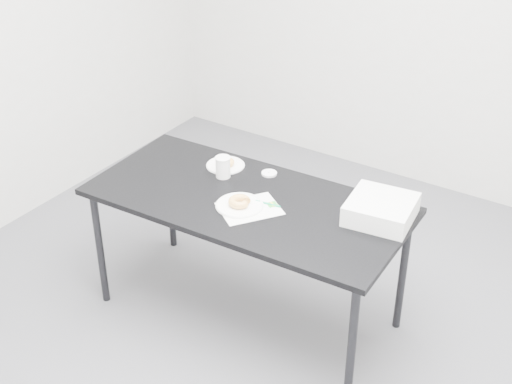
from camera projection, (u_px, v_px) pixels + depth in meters
The scene contains 13 objects.
floor at pixel (263, 324), 3.95m from camera, with size 4.00×4.00×0.00m, color #4F4F55.
table at pixel (247, 208), 3.69m from camera, with size 1.68×0.83×0.75m.
scorecard at pixel (250, 209), 3.57m from camera, with size 0.23×0.30×0.00m, color white.
logo_patch at pixel (272, 204), 3.60m from camera, with size 0.05×0.05×0.00m, color green.
pen at pixel (268, 204), 3.60m from camera, with size 0.01×0.01×0.14m, color #0D935E.
napkin at pixel (244, 210), 3.56m from camera, with size 0.17×0.17×0.00m, color white.
plate_near at pixel (240, 205), 3.59m from camera, with size 0.24×0.24×0.01m, color white.
donut_near at pixel (239, 201), 3.58m from camera, with size 0.11×0.11×0.04m, color gold.
plate_far at pixel (225, 165), 3.96m from camera, with size 0.21×0.21×0.01m, color white.
donut_far at pixel (225, 162), 3.95m from camera, with size 0.10×0.10×0.03m, color gold.
coffee_cup at pixel (223, 167), 3.83m from camera, with size 0.08×0.08×0.12m, color white.
cup_lid at pixel (269, 173), 3.88m from camera, with size 0.08×0.08×0.01m, color white.
bakery_box at pixel (381, 209), 3.47m from camera, with size 0.31×0.31×0.10m, color white.
Camera 1 is at (1.62, -2.56, 2.65)m, focal length 50.00 mm.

